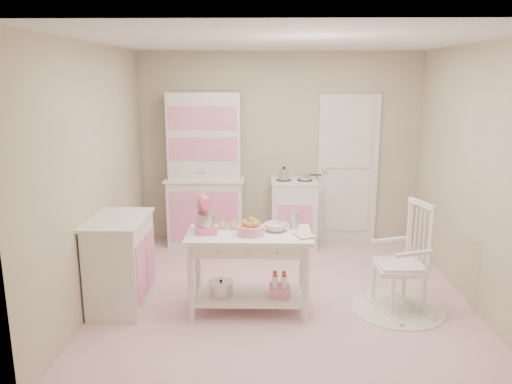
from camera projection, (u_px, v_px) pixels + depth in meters
room_shell at (284, 141)px, 4.93m from camera, size 3.84×3.84×2.62m
door at (348, 169)px, 6.87m from camera, size 0.82×0.05×2.04m
hutch at (205, 170)px, 6.70m from camera, size 1.06×0.50×2.08m
stove at (294, 213)px, 6.76m from camera, size 0.62×0.57×0.92m
base_cabinet at (121, 262)px, 4.98m from camera, size 0.54×0.84×0.92m
lace_rug at (397, 308)px, 4.99m from camera, size 0.92×0.92×0.01m
rocking_chair at (401, 257)px, 4.86m from camera, size 0.69×0.84×1.10m
work_table at (249, 272)px, 4.89m from camera, size 1.20×0.60×0.80m
stand_mixer at (205, 215)px, 4.79m from camera, size 0.28×0.33×0.34m
cookie_tray at (235, 227)px, 4.98m from camera, size 0.34×0.24×0.02m
bread_basket at (251, 230)px, 4.74m from camera, size 0.25×0.25×0.09m
mixing_bowl at (276, 227)px, 4.87m from camera, size 0.24×0.24×0.07m
metal_pitcher at (294, 220)px, 4.93m from camera, size 0.10×0.10×0.17m
recipe_book at (296, 236)px, 4.67m from camera, size 0.23×0.25×0.02m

